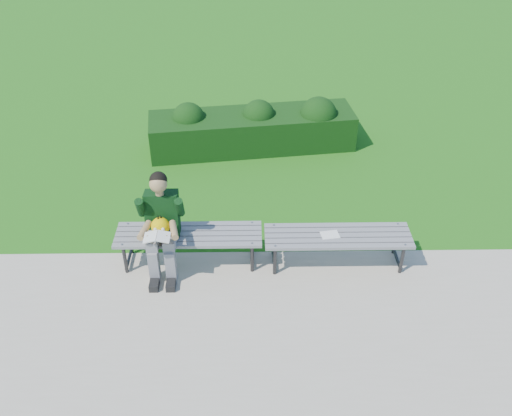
{
  "coord_description": "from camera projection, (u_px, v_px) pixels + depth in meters",
  "views": [
    {
      "loc": [
        0.24,
        -5.73,
        4.77
      ],
      "look_at": [
        0.32,
        -0.11,
        0.8
      ],
      "focal_mm": 40.0,
      "sensor_mm": 36.0,
      "label": 1
    }
  ],
  "objects": [
    {
      "name": "ground",
      "position": [
        231.0,
        253.0,
        7.43
      ],
      "size": [
        80.0,
        80.0,
        0.0
      ],
      "color": "#2F7E19",
      "rests_on": "ground"
    },
    {
      "name": "walkway",
      "position": [
        228.0,
        359.0,
        5.99
      ],
      "size": [
        30.0,
        3.5,
        0.02
      ],
      "color": "beige",
      "rests_on": "ground"
    },
    {
      "name": "hedge",
      "position": [
        255.0,
        128.0,
        9.54
      ],
      "size": [
        3.48,
        1.28,
        0.88
      ],
      "color": "#123A10",
      "rests_on": "ground"
    },
    {
      "name": "bench_left",
      "position": [
        189.0,
        237.0,
        7.04
      ],
      "size": [
        1.8,
        0.5,
        0.46
      ],
      "color": "slate",
      "rests_on": "walkway"
    },
    {
      "name": "bench_right",
      "position": [
        338.0,
        238.0,
        7.01
      ],
      "size": [
        1.8,
        0.5,
        0.46
      ],
      "color": "slate",
      "rests_on": "walkway"
    },
    {
      "name": "seated_boy",
      "position": [
        161.0,
        222.0,
        6.78
      ],
      "size": [
        0.56,
        0.76,
        1.31
      ],
      "color": "slate",
      "rests_on": "walkway"
    },
    {
      "name": "paper_sheet",
      "position": [
        330.0,
        235.0,
        6.98
      ],
      "size": [
        0.24,
        0.19,
        0.01
      ],
      "color": "white",
      "rests_on": "bench_right"
    }
  ]
}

